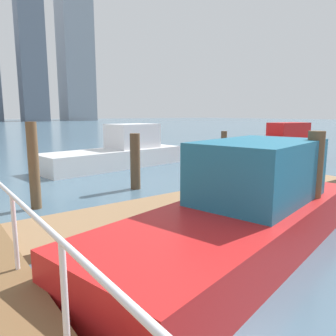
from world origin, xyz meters
TOP-DOWN VIEW (x-y plane):
  - ground_plane at (0.00, 20.00)m, footprint 300.00×300.00m
  - floating_dock at (2.41, 10.35)m, footprint 11.82×2.00m
  - boardwalk_railing at (-3.15, 7.46)m, footprint 0.06×21.66m
  - dock_piling_2 at (6.43, 13.70)m, footprint 0.26×0.26m
  - dock_piling_3 at (-1.80, 12.72)m, footprint 0.28×0.28m
  - dock_piling_4 at (2.23, 7.23)m, footprint 0.32×0.32m
  - dock_piling_5 at (1.55, 13.10)m, footprint 0.34×0.34m
  - moored_boat_1 at (3.35, 17.64)m, footprint 7.19×3.04m
  - moored_boat_4 at (11.54, 14.34)m, footprint 5.59×2.06m
  - moored_boat_5 at (0.69, 7.68)m, footprint 7.08×3.64m
  - skyline_tower_4 at (26.99, 122.98)m, footprint 8.69×9.36m
  - skyline_tower_5 at (45.98, 131.89)m, footprint 12.41×14.82m

SIDE VIEW (x-z plane):
  - ground_plane at x=0.00m, z-range 0.00..0.00m
  - floating_dock at x=2.41m, z-range 0.00..0.18m
  - moored_boat_1 at x=3.35m, z-range -0.32..1.71m
  - moored_boat_5 at x=0.69m, z-range -0.27..1.74m
  - moored_boat_4 at x=11.54m, z-range -0.23..1.82m
  - dock_piling_2 at x=6.43m, z-range 0.00..1.78m
  - dock_piling_5 at x=1.55m, z-range 0.00..1.88m
  - dock_piling_4 at x=2.23m, z-range 0.00..2.18m
  - dock_piling_3 at x=-1.80m, z-range 0.00..2.32m
  - boardwalk_railing at x=-3.15m, z-range 0.72..1.80m
  - skyline_tower_4 at x=26.99m, z-range 0.00..45.75m
  - skyline_tower_5 at x=45.98m, z-range 0.00..48.07m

